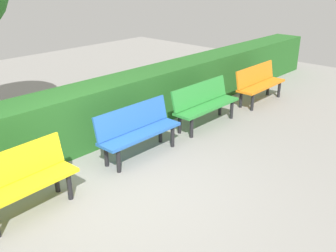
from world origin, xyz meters
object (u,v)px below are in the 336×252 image
at_px(bench_green, 204,102).
at_px(bench_yellow, 23,178).
at_px(bench_orange, 259,82).
at_px(bench_blue, 138,129).

xyz_separation_m(bench_green, bench_yellow, (3.97, 0.11, -0.01)).
bearing_deg(bench_yellow, bench_green, 178.86).
relative_size(bench_orange, bench_yellow, 1.16).
bearing_deg(bench_blue, bench_yellow, 2.88).
xyz_separation_m(bench_orange, bench_yellow, (6.02, 0.06, -0.01)).
bearing_deg(bench_yellow, bench_orange, 177.77).
relative_size(bench_green, bench_blue, 1.05).
height_order(bench_blue, bench_yellow, same).
bearing_deg(bench_green, bench_yellow, 1.66).
height_order(bench_green, bench_blue, same).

